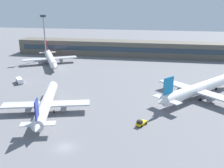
# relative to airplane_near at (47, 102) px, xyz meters

# --- Properties ---
(ground_plane) EXTENTS (400.00, 400.00, 0.00)m
(ground_plane) POSITION_rel_airplane_near_xyz_m (12.54, 20.64, -2.90)
(ground_plane) COLOR slate
(terminal_building) EXTENTS (128.40, 12.13, 9.00)m
(terminal_building) POSITION_rel_airplane_near_xyz_m (12.54, 85.44, 1.60)
(terminal_building) COLOR #5B564C
(terminal_building) RESTS_ON ground_plane
(airplane_near) EXTENTS (26.86, 37.84, 9.51)m
(airplane_near) POSITION_rel_airplane_near_xyz_m (0.00, 0.00, 0.00)
(airplane_near) COLOR silver
(airplane_near) RESTS_ON ground_plane
(airplane_mid) EXTENTS (31.72, 34.40, 10.71)m
(airplane_mid) POSITION_rel_airplane_near_xyz_m (48.35, 19.72, 0.37)
(airplane_mid) COLOR white
(airplane_mid) RESTS_ON ground_plane
(airplane_far) EXTENTS (26.98, 37.20, 10.05)m
(airplane_far) POSITION_rel_airplane_near_xyz_m (-22.21, 57.47, 0.17)
(airplane_far) COLOR white
(airplane_far) RESTS_ON ground_plane
(baggage_tug_yellow) EXTENTS (3.12, 3.87, 1.75)m
(baggage_tug_yellow) POSITION_rel_airplane_near_xyz_m (29.71, -5.26, -2.10)
(baggage_tug_yellow) COLOR yellow
(baggage_tug_yellow) RESTS_ON ground_plane
(service_van_white) EXTENTS (4.84, 5.29, 2.08)m
(service_van_white) POSITION_rel_airplane_near_xyz_m (-22.51, 24.41, -1.79)
(service_van_white) COLOR white
(service_van_white) RESTS_ON ground_plane
(floodlight_tower_west) EXTENTS (3.20, 0.80, 24.94)m
(floodlight_tower_west) POSITION_rel_airplane_near_xyz_m (-29.06, 67.77, 11.58)
(floodlight_tower_west) COLOR gray
(floodlight_tower_west) RESTS_ON ground_plane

